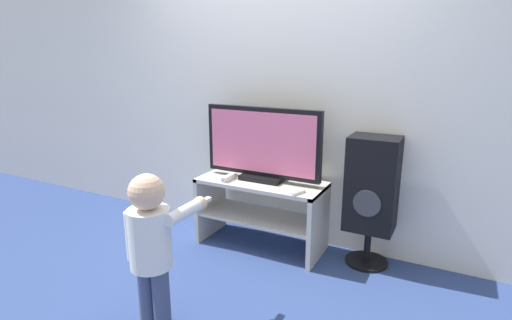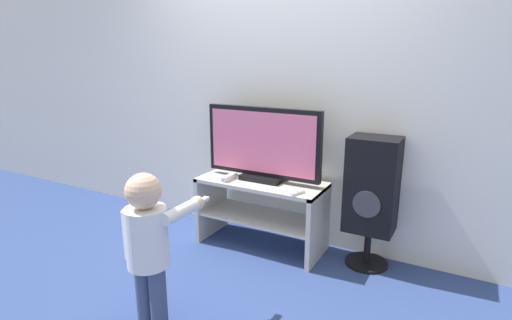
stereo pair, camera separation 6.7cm
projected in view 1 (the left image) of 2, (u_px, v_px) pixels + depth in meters
name	position (u px, v px, depth m)	size (l,w,h in m)	color
ground_plane	(248.00, 256.00, 3.22)	(16.00, 16.00, 0.00)	navy
wall_back	(278.00, 89.00, 3.35)	(10.00, 0.06, 2.60)	silver
tv_stand	(261.00, 204.00, 3.32)	(1.05, 0.45, 0.58)	beige
television	(262.00, 145.00, 3.22)	(1.00, 0.20, 0.60)	black
game_console	(229.00, 178.00, 3.28)	(0.04, 0.18, 0.04)	white
remote_primary	(298.00, 192.00, 2.96)	(0.07, 0.13, 0.03)	white
child	(152.00, 239.00, 2.28)	(0.36, 0.52, 0.95)	#3F4C72
speaker_tower	(372.00, 187.00, 2.97)	(0.36, 0.33, 1.01)	black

